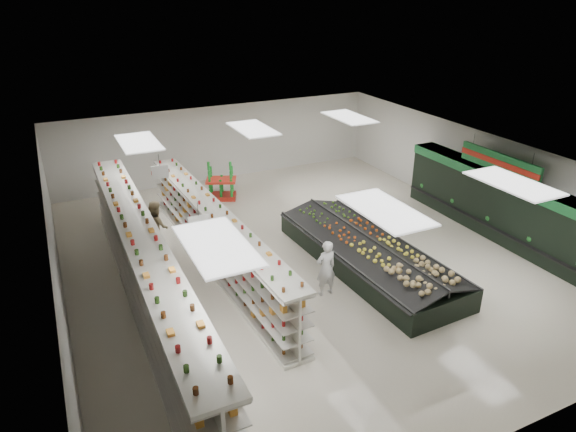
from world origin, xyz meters
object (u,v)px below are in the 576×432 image
gondola_left (146,275)px  soda_endcap (221,182)px  shopper_main (326,268)px  gondola_center (215,239)px  produce_island (367,253)px  shopper_background (157,226)px

gondola_left → soda_endcap: gondola_left is taller
gondola_left → shopper_main: 4.75m
gondola_center → soda_endcap: bearing=66.9°
shopper_main → produce_island: bearing=-158.9°
gondola_left → shopper_main: size_ratio=7.78×
gondola_center → shopper_background: size_ratio=6.19×
gondola_left → soda_endcap: bearing=57.1°
gondola_center → produce_island: gondola_center is taller
gondola_left → gondola_center: gondola_left is taller
produce_island → shopper_main: size_ratio=4.22×
shopper_main → gondola_center: bearing=-54.9°
shopper_background → gondola_left: bearing=156.2°
gondola_left → produce_island: 6.48m
produce_island → gondola_center: bearing=152.5°
soda_endcap → shopper_main: size_ratio=0.91×
gondola_center → produce_island: 4.62m
gondola_left → gondola_center: (2.35, 1.51, -0.17)m
gondola_left → soda_endcap: 7.70m
produce_island → shopper_background: bearing=145.3°
gondola_left → produce_island: bearing=-5.2°
shopper_main → shopper_background: shopper_background is taller
gondola_left → shopper_background: 3.31m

